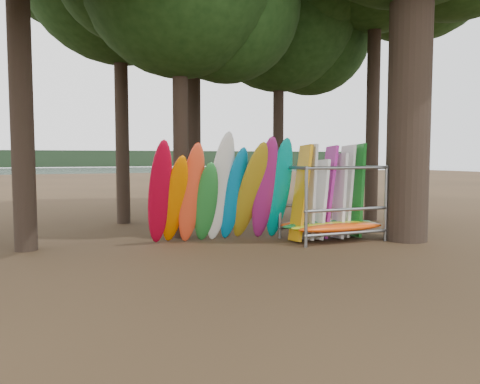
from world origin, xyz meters
name	(u,v)px	position (x,y,z in m)	size (l,w,h in m)	color
ground	(272,251)	(0.00, 0.00, 0.00)	(120.00, 120.00, 0.00)	#47331E
lake	(90,174)	(0.00, 60.00, 0.00)	(160.00, 160.00, 0.00)	gray
far_shore	(74,159)	(0.00, 110.00, 2.00)	(160.00, 4.00, 4.00)	black
oak_3	(279,14)	(3.20, 6.06, 7.89)	(6.84, 6.84, 10.88)	black
kayak_row	(222,193)	(-0.78, 1.50, 1.37)	(4.14, 1.96, 3.17)	#B50523
storage_rack	(332,205)	(2.31, 0.83, 1.00)	(3.00, 1.54, 2.78)	gray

